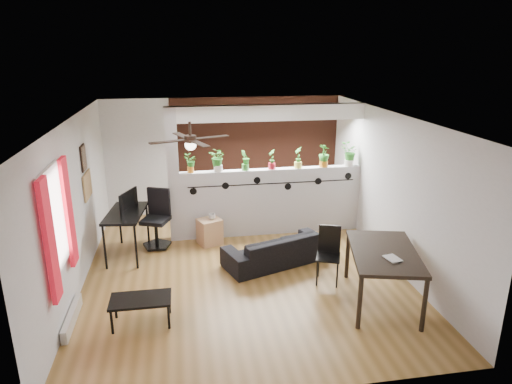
% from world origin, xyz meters
% --- Properties ---
extents(room_shell, '(6.30, 7.10, 2.90)m').
position_xyz_m(room_shell, '(0.00, 0.00, 1.30)').
color(room_shell, brown).
rests_on(room_shell, ground).
extents(partition_wall, '(3.60, 0.18, 1.35)m').
position_xyz_m(partition_wall, '(0.80, 1.50, 0.68)').
color(partition_wall, '#BCBCC1').
rests_on(partition_wall, ground).
extents(ceiling_header, '(3.60, 0.18, 0.30)m').
position_xyz_m(ceiling_header, '(0.80, 1.50, 2.45)').
color(ceiling_header, white).
rests_on(ceiling_header, room_shell).
extents(pier_column, '(0.22, 0.20, 2.60)m').
position_xyz_m(pier_column, '(-1.11, 1.50, 1.30)').
color(pier_column, '#BCBCC1').
rests_on(pier_column, ground).
extents(brick_panel, '(3.90, 0.05, 2.60)m').
position_xyz_m(brick_panel, '(0.80, 2.97, 1.30)').
color(brick_panel, '#9A462C').
rests_on(brick_panel, ground).
extents(vine_decal, '(3.31, 0.01, 0.30)m').
position_xyz_m(vine_decal, '(0.80, 1.40, 1.08)').
color(vine_decal, black).
rests_on(vine_decal, partition_wall).
extents(window_assembly, '(0.09, 1.30, 1.55)m').
position_xyz_m(window_assembly, '(-2.56, -1.20, 1.51)').
color(window_assembly, white).
rests_on(window_assembly, room_shell).
extents(baseboard_heater, '(0.08, 1.00, 0.18)m').
position_xyz_m(baseboard_heater, '(-2.54, -1.20, 0.09)').
color(baseboard_heater, beige).
rests_on(baseboard_heater, ground).
extents(corkboard, '(0.03, 0.60, 0.45)m').
position_xyz_m(corkboard, '(-2.58, 0.95, 1.35)').
color(corkboard, '#A47D4F').
rests_on(corkboard, room_shell).
extents(framed_art, '(0.03, 0.34, 0.44)m').
position_xyz_m(framed_art, '(-2.58, 0.90, 1.85)').
color(framed_art, '#8C7259').
rests_on(framed_art, room_shell).
extents(ceiling_fan, '(1.19, 1.19, 0.43)m').
position_xyz_m(ceiling_fan, '(-0.80, -0.30, 2.31)').
color(ceiling_fan, black).
rests_on(ceiling_fan, room_shell).
extents(potted_plant_0, '(0.18, 0.15, 0.36)m').
position_xyz_m(potted_plant_0, '(-0.78, 1.50, 1.54)').
color(potted_plant_0, orange).
rests_on(potted_plant_0, partition_wall).
extents(potted_plant_1, '(0.31, 0.30, 0.46)m').
position_xyz_m(potted_plant_1, '(-0.25, 1.50, 1.59)').
color(potted_plant_1, white).
rests_on(potted_plant_1, partition_wall).
extents(potted_plant_2, '(0.24, 0.21, 0.39)m').
position_xyz_m(potted_plant_2, '(0.27, 1.50, 1.56)').
color(potted_plant_2, '#3B8A32').
rests_on(potted_plant_2, partition_wall).
extents(potted_plant_3, '(0.17, 0.21, 0.39)m').
position_xyz_m(potted_plant_3, '(0.80, 1.50, 1.56)').
color(potted_plant_3, red).
rests_on(potted_plant_3, partition_wall).
extents(potted_plant_4, '(0.18, 0.22, 0.42)m').
position_xyz_m(potted_plant_4, '(1.33, 1.50, 1.57)').
color(potted_plant_4, '#EBE053').
rests_on(potted_plant_4, partition_wall).
extents(potted_plant_5, '(0.30, 0.31, 0.46)m').
position_xyz_m(potted_plant_5, '(1.85, 1.50, 1.59)').
color(potted_plant_5, orange).
rests_on(potted_plant_5, partition_wall).
extents(potted_plant_6, '(0.26, 0.22, 0.47)m').
position_xyz_m(potted_plant_6, '(2.38, 1.50, 1.60)').
color(potted_plant_6, silver).
rests_on(potted_plant_6, partition_wall).
extents(sofa, '(1.88, 1.23, 0.51)m').
position_xyz_m(sofa, '(0.61, 0.16, 0.26)').
color(sofa, black).
rests_on(sofa, ground).
extents(cube_shelf, '(0.52, 0.49, 0.50)m').
position_xyz_m(cube_shelf, '(-0.48, 1.16, 0.25)').
color(cube_shelf, tan).
rests_on(cube_shelf, ground).
extents(cup, '(0.16, 0.16, 0.11)m').
position_xyz_m(cup, '(-0.43, 1.16, 0.56)').
color(cup, gray).
rests_on(cup, cube_shelf).
extents(computer_desk, '(0.74, 1.22, 0.84)m').
position_xyz_m(computer_desk, '(-1.97, 0.90, 0.76)').
color(computer_desk, black).
rests_on(computer_desk, ground).
extents(monitor, '(0.34, 0.19, 0.19)m').
position_xyz_m(monitor, '(-1.97, 1.05, 0.93)').
color(monitor, black).
rests_on(monitor, computer_desk).
extents(office_chair, '(0.60, 0.60, 1.09)m').
position_xyz_m(office_chair, '(-1.46, 1.22, 0.48)').
color(office_chair, black).
rests_on(office_chair, ground).
extents(dining_table, '(1.26, 1.70, 0.83)m').
position_xyz_m(dining_table, '(1.89, -1.37, 0.74)').
color(dining_table, black).
rests_on(dining_table, ground).
extents(book, '(0.22, 0.27, 0.02)m').
position_xyz_m(book, '(1.79, -1.67, 0.84)').
color(book, gray).
rests_on(book, dining_table).
extents(folding_chair, '(0.48, 0.48, 0.92)m').
position_xyz_m(folding_chair, '(1.32, -0.59, 0.54)').
color(folding_chair, black).
rests_on(folding_chair, ground).
extents(coffee_table, '(0.82, 0.46, 0.38)m').
position_xyz_m(coffee_table, '(-1.59, -1.36, 0.34)').
color(coffee_table, black).
rests_on(coffee_table, ground).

